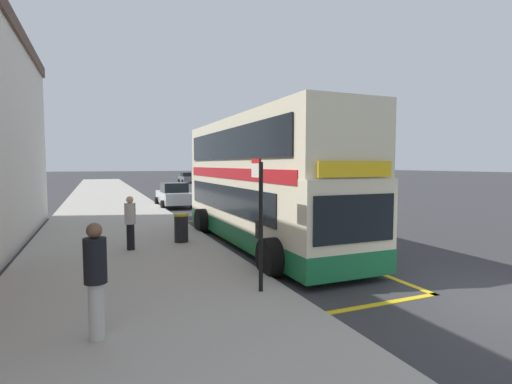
% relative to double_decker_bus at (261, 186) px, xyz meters
% --- Properties ---
extents(ground_plane, '(260.00, 260.00, 0.00)m').
position_rel_double_decker_bus_xyz_m(ground_plane, '(2.46, 24.66, -2.06)').
color(ground_plane, '#333335').
extents(pavement_near, '(6.00, 76.00, 0.14)m').
position_rel_double_decker_bus_xyz_m(pavement_near, '(-4.54, 24.66, -1.99)').
color(pavement_near, '#A39E93').
rests_on(pavement_near, ground).
extents(double_decker_bus, '(3.21, 10.68, 4.40)m').
position_rel_double_decker_bus_xyz_m(double_decker_bus, '(0.00, 0.00, 0.00)').
color(double_decker_bus, beige).
rests_on(double_decker_bus, ground).
extents(bus_bay_markings, '(2.99, 12.86, 0.01)m').
position_rel_double_decker_bus_xyz_m(bus_bay_markings, '(-0.05, 0.01, -2.06)').
color(bus_bay_markings, gold).
rests_on(bus_bay_markings, ground).
extents(bus_stop_sign, '(0.09, 0.51, 2.81)m').
position_rel_double_decker_bus_xyz_m(bus_stop_sign, '(-2.18, -4.97, -0.29)').
color(bus_stop_sign, black).
rests_on(bus_stop_sign, pavement_near).
extents(parked_car_grey_far, '(2.09, 4.20, 1.62)m').
position_rel_double_decker_bus_xyz_m(parked_car_grey_far, '(7.26, 45.04, -1.26)').
color(parked_car_grey_far, slate).
rests_on(parked_car_grey_far, ground).
extents(parked_car_silver_behind, '(2.09, 4.20, 1.62)m').
position_rel_double_decker_bus_xyz_m(parked_car_silver_behind, '(-0.65, 12.95, -1.26)').
color(parked_car_silver_behind, '#B2B5BA').
rests_on(parked_car_silver_behind, ground).
extents(pedestrian_waiting_near_sign, '(0.34, 0.34, 1.69)m').
position_rel_double_decker_bus_xyz_m(pedestrian_waiting_near_sign, '(-4.40, 0.14, -1.00)').
color(pedestrian_waiting_near_sign, black).
rests_on(pedestrian_waiting_near_sign, pavement_near).
extents(pedestrian_further_back, '(0.34, 0.34, 1.80)m').
position_rel_double_decker_bus_xyz_m(pedestrian_further_back, '(-5.40, -6.11, -0.94)').
color(pedestrian_further_back, '#B7B2AD').
rests_on(pedestrian_further_back, pavement_near).
extents(litter_bin, '(0.50, 0.50, 0.99)m').
position_rel_double_decker_bus_xyz_m(litter_bin, '(-2.69, 0.74, -1.43)').
color(litter_bin, black).
rests_on(litter_bin, pavement_near).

